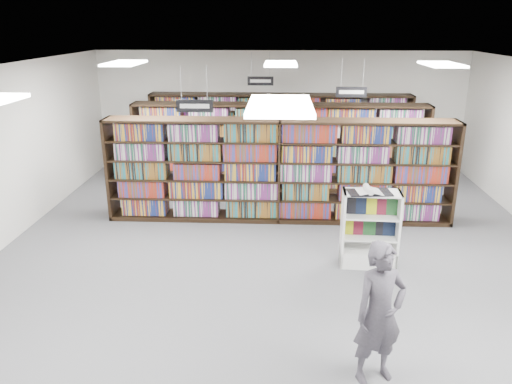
{
  "coord_description": "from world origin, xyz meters",
  "views": [
    {
      "loc": [
        0.0,
        -7.71,
        3.9
      ],
      "look_at": [
        -0.4,
        0.5,
        1.1
      ],
      "focal_mm": 35.0,
      "sensor_mm": 36.0,
      "label": 1
    }
  ],
  "objects_px": {
    "shopper": "(380,314)",
    "open_book": "(369,191)",
    "bookshelf_row_near": "(279,171)",
    "endcap_display": "(369,239)"
  },
  "relations": [
    {
      "from": "shopper",
      "to": "open_book",
      "type": "bearing_deg",
      "value": 62.64
    },
    {
      "from": "bookshelf_row_near",
      "to": "open_book",
      "type": "height_order",
      "value": "bookshelf_row_near"
    },
    {
      "from": "bookshelf_row_near",
      "to": "open_book",
      "type": "bearing_deg",
      "value": -54.78
    },
    {
      "from": "open_book",
      "to": "shopper",
      "type": "relative_size",
      "value": 0.42
    },
    {
      "from": "endcap_display",
      "to": "bookshelf_row_near",
      "type": "bearing_deg",
      "value": 130.39
    },
    {
      "from": "bookshelf_row_near",
      "to": "open_book",
      "type": "relative_size",
      "value": 9.73
    },
    {
      "from": "bookshelf_row_near",
      "to": "shopper",
      "type": "xyz_separation_m",
      "value": [
        1.14,
        -4.86,
        -0.2
      ]
    },
    {
      "from": "bookshelf_row_near",
      "to": "endcap_display",
      "type": "bearing_deg",
      "value": -52.19
    },
    {
      "from": "endcap_display",
      "to": "open_book",
      "type": "relative_size",
      "value": 1.81
    },
    {
      "from": "bookshelf_row_near",
      "to": "shopper",
      "type": "distance_m",
      "value": 5.0
    }
  ]
}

